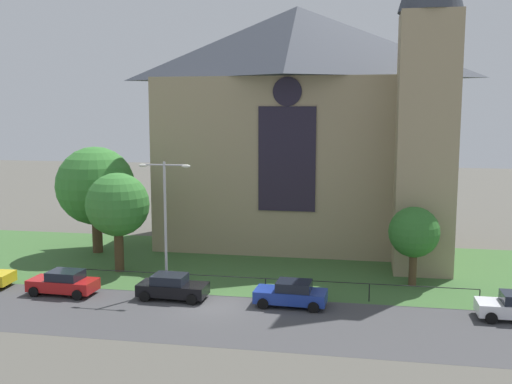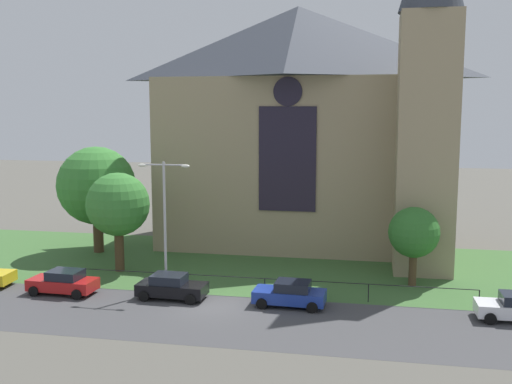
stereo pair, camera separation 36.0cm
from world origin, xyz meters
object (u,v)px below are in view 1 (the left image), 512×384
(tree_left_near, at_px, (118,205))
(streetlamp_near, at_px, (165,210))
(tree_right_near, at_px, (414,233))
(parked_car_blue, at_px, (291,294))
(church_building, at_px, (305,124))
(tree_left_far, at_px, (96,186))
(parked_car_red, at_px, (64,283))
(parked_car_black, at_px, (172,287))

(tree_left_near, height_order, streetlamp_near, streetlamp_near)
(tree_right_near, xyz_separation_m, parked_car_blue, (-7.32, -5.69, -2.77))
(church_building, xyz_separation_m, streetlamp_near, (-7.15, -15.31, -5.02))
(streetlamp_near, bearing_deg, tree_right_near, 14.92)
(church_building, bearing_deg, tree_left_far, -158.30)
(church_building, bearing_deg, parked_car_red, -127.65)
(parked_car_red, bearing_deg, tree_left_near, -100.12)
(parked_car_black, bearing_deg, parked_car_blue, 1.04)
(tree_right_near, distance_m, parked_car_blue, 9.68)
(parked_car_red, bearing_deg, parked_car_black, -174.77)
(church_building, distance_m, parked_car_black, 20.32)
(streetlamp_near, bearing_deg, parked_car_blue, -10.76)
(church_building, bearing_deg, tree_right_near, -53.17)
(parked_car_red, height_order, parked_car_blue, same)
(tree_left_far, distance_m, parked_car_red, 12.08)
(tree_right_near, xyz_separation_m, tree_left_far, (-24.40, 4.79, 1.89))
(tree_right_near, distance_m, parked_car_black, 15.94)
(tree_left_near, height_order, parked_car_black, tree_left_near)
(parked_car_black, bearing_deg, tree_right_near, 22.50)
(church_building, distance_m, tree_left_far, 17.93)
(tree_left_far, xyz_separation_m, parked_car_blue, (17.08, -10.48, -4.66))
(tree_right_near, xyz_separation_m, parked_car_black, (-14.65, -5.64, -2.77))
(church_building, bearing_deg, tree_left_near, -136.30)
(tree_left_near, distance_m, parked_car_blue, 14.68)
(parked_car_red, relative_size, parked_car_blue, 1.00)
(church_building, height_order, tree_left_far, church_building)
(tree_left_far, bearing_deg, streetlamp_near, -45.15)
(church_building, xyz_separation_m, tree_right_near, (8.37, -11.17, -6.76))
(tree_left_near, xyz_separation_m, parked_car_black, (5.71, -5.36, -4.04))
(tree_right_near, bearing_deg, tree_left_far, 168.89)
(tree_left_far, distance_m, parked_car_black, 15.02)
(church_building, height_order, tree_left_near, church_building)
(streetlamp_near, distance_m, parked_car_blue, 9.49)
(tree_left_far, xyz_separation_m, streetlamp_near, (8.88, -8.93, -0.15))
(parked_car_red, relative_size, parked_car_black, 1.01)
(tree_right_near, bearing_deg, parked_car_red, -164.48)
(church_building, relative_size, tree_left_near, 3.67)
(streetlamp_near, bearing_deg, parked_car_black, -59.97)
(tree_left_far, height_order, parked_car_black, tree_left_far)
(parked_car_red, distance_m, parked_car_black, 6.98)
(church_building, distance_m, tree_right_near, 15.51)
(tree_left_far, height_order, parked_car_blue, tree_left_far)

